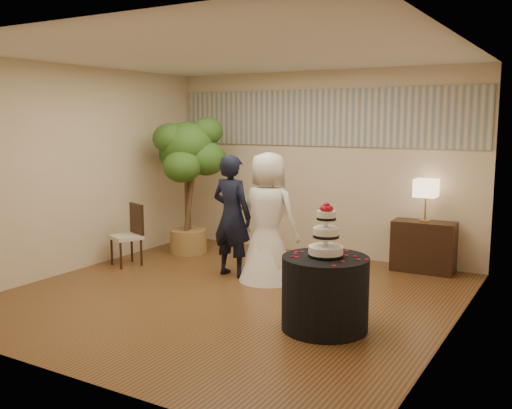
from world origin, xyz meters
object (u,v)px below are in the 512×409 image
Objects in this scene: wedding_cake at (326,230)px; ficus_tree at (187,185)px; bride at (268,217)px; cake_table at (325,293)px; console at (424,247)px; table_lamp at (426,200)px; groom at (232,216)px; side_chair at (126,235)px.

wedding_cake is 0.25× the size of ficus_tree.
cake_table is (1.34, -1.24, -0.47)m from bride.
ficus_tree is at bearing 148.35° from cake_table.
cake_table is 1.59× the size of wedding_cake.
console is 1.45× the size of table_lamp.
cake_table reaches higher than console.
ficus_tree is (-3.47, -0.73, 0.73)m from console.
console is at bearing 0.00° from table_lamp.
bride is at bearing 137.27° from cake_table.
table_lamp reaches higher than console.
ficus_tree is at bearing -168.11° from table_lamp.
wedding_cake is at bearing 152.44° from groom.
table_lamp is (0.29, 2.69, -0.02)m from wedding_cake.
table_lamp is at bearing 83.79° from cake_table.
groom is at bearing -30.27° from ficus_tree.
wedding_cake is (0.00, 0.00, 0.64)m from cake_table.
side_chair is at bearing 16.30° from groom.
wedding_cake is 3.62m from side_chair.
wedding_cake is 0.93× the size of table_lamp.
wedding_cake is (1.34, -1.24, 0.17)m from bride.
console is at bearing 11.89° from ficus_tree.
groom is 0.53m from bride.
bride is at bearing -140.47° from console.
side_chair is (-3.46, 0.88, 0.07)m from cake_table.
side_chair reaches higher than console.
ficus_tree is 1.29m from side_chair.
console is 0.95× the size of side_chair.
cake_table is (1.87, -1.19, -0.44)m from groom.
cake_table is at bearing 8.08° from side_chair.
cake_table is 1.49× the size of table_lamp.
bride is 0.78× the size of ficus_tree.
bride reaches higher than groom.
table_lamp is 0.27× the size of ficus_tree.
console is at bearing 83.79° from wedding_cake.
side_chair is (-0.29, -1.08, -0.63)m from ficus_tree.
bride is at bearing 137.27° from wedding_cake.
ficus_tree is at bearing 97.42° from side_chair.
bride is at bearing -138.45° from table_lamp.
groom is 0.76× the size of ficus_tree.
bride reaches higher than cake_table.
cake_table is 2.77m from table_lamp.
console is 4.17m from side_chair.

